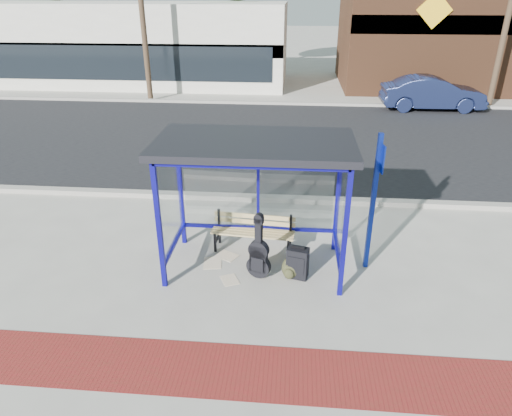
# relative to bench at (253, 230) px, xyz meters

# --- Properties ---
(ground) EXTENTS (120.00, 120.00, 0.00)m
(ground) POSITION_rel_bench_xyz_m (0.08, -0.61, -0.43)
(ground) COLOR #B2ADA0
(ground) RESTS_ON ground
(brick_paver_strip) EXTENTS (60.00, 1.00, 0.01)m
(brick_paver_strip) POSITION_rel_bench_xyz_m (0.08, -3.21, -0.42)
(brick_paver_strip) COLOR maroon
(brick_paver_strip) RESTS_ON ground
(curb_near) EXTENTS (60.00, 0.25, 0.12)m
(curb_near) POSITION_rel_bench_xyz_m (0.08, 2.29, -0.37)
(curb_near) COLOR gray
(curb_near) RESTS_ON ground
(street_asphalt) EXTENTS (60.00, 10.00, 0.00)m
(street_asphalt) POSITION_rel_bench_xyz_m (0.08, 7.39, -0.43)
(street_asphalt) COLOR black
(street_asphalt) RESTS_ON ground
(curb_far) EXTENTS (60.00, 0.25, 0.12)m
(curb_far) POSITION_rel_bench_xyz_m (0.08, 12.49, -0.37)
(curb_far) COLOR gray
(curb_far) RESTS_ON ground
(far_sidewalk) EXTENTS (60.00, 4.00, 0.01)m
(far_sidewalk) POSITION_rel_bench_xyz_m (0.08, 14.39, -0.43)
(far_sidewalk) COLOR #B2ADA0
(far_sidewalk) RESTS_ON ground
(bus_shelter) EXTENTS (3.30, 1.80, 2.42)m
(bus_shelter) POSITION_rel_bench_xyz_m (0.08, -0.53, 1.64)
(bus_shelter) COLOR #100C8D
(bus_shelter) RESTS_ON ground
(storefront_white) EXTENTS (18.00, 6.04, 4.00)m
(storefront_white) POSITION_rel_bench_xyz_m (-8.92, 17.38, 1.57)
(storefront_white) COLOR silver
(storefront_white) RESTS_ON ground
(storefront_brown) EXTENTS (10.00, 7.08, 6.40)m
(storefront_brown) POSITION_rel_bench_xyz_m (8.08, 17.89, 2.77)
(storefront_brown) COLOR #59331E
(storefront_brown) RESTS_ON ground
(utility_pole_west) EXTENTS (1.60, 0.24, 8.00)m
(utility_pole_west) POSITION_rel_bench_xyz_m (-5.92, 12.79, 3.68)
(utility_pole_west) COLOR #4C3826
(utility_pole_west) RESTS_ON ground
(utility_pole_east) EXTENTS (1.60, 0.24, 8.00)m
(utility_pole_east) POSITION_rel_bench_xyz_m (9.08, 12.79, 3.68)
(utility_pole_east) COLOR #4C3826
(utility_pole_east) RESTS_ON ground
(bench) EXTENTS (1.63, 0.53, 0.76)m
(bench) POSITION_rel_bench_xyz_m (0.00, 0.00, 0.00)
(bench) COLOR black
(bench) RESTS_ON ground
(guitar_bag) EXTENTS (0.45, 0.25, 1.18)m
(guitar_bag) POSITION_rel_bench_xyz_m (0.18, -0.95, 0.00)
(guitar_bag) COLOR black
(guitar_bag) RESTS_ON ground
(suitcase) EXTENTS (0.41, 0.32, 0.64)m
(suitcase) POSITION_rel_bench_xyz_m (0.87, -0.91, -0.13)
(suitcase) COLOR black
(suitcase) RESTS_ON ground
(backpack) EXTENTS (0.37, 0.35, 0.39)m
(backpack) POSITION_rel_bench_xyz_m (0.75, -0.93, -0.24)
(backpack) COLOR #2C2D19
(backpack) RESTS_ON ground
(sign_post) EXTENTS (0.12, 0.32, 2.55)m
(sign_post) POSITION_rel_bench_xyz_m (2.14, -0.44, 1.01)
(sign_post) COLOR navy
(sign_post) RESTS_ON ground
(newspaper_a) EXTENTS (0.39, 0.47, 0.01)m
(newspaper_a) POSITION_rel_bench_xyz_m (-0.72, -0.58, -0.43)
(newspaper_a) COLOR white
(newspaper_a) RESTS_ON ground
(newspaper_b) EXTENTS (0.39, 0.43, 0.01)m
(newspaper_b) POSITION_rel_bench_xyz_m (-0.32, -1.11, -0.43)
(newspaper_b) COLOR white
(newspaper_b) RESTS_ON ground
(newspaper_c) EXTENTS (0.49, 0.45, 0.01)m
(newspaper_c) POSITION_rel_bench_xyz_m (-0.48, -0.31, -0.43)
(newspaper_c) COLOR white
(newspaper_c) RESTS_ON ground
(parked_car) EXTENTS (4.20, 1.54, 1.37)m
(parked_car) POSITION_rel_bench_xyz_m (6.43, 12.10, 0.26)
(parked_car) COLOR #192246
(parked_car) RESTS_ON ground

